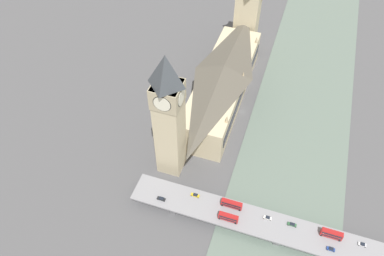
{
  "coord_description": "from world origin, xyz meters",
  "views": [
    {
      "loc": [
        -23.7,
        177.6,
        180.55
      ],
      "look_at": [
        21.99,
        41.65,
        20.36
      ],
      "focal_mm": 35.0,
      "sensor_mm": 36.0,
      "label": 1
    }
  ],
  "objects_px": {
    "double_decker_bus_lead": "(332,234)",
    "car_southbound_lead": "(161,199)",
    "car_northbound_lead": "(268,218)",
    "car_southbound_tail": "(362,244)",
    "double_decker_bus_mid": "(228,217)",
    "double_decker_bus_rear": "(232,204)",
    "road_bridge": "(279,229)",
    "parliament_hall": "(223,83)",
    "car_southbound_mid": "(195,195)",
    "car_northbound_tail": "(292,224)",
    "clock_tower": "(169,115)",
    "victoria_tower": "(247,15)",
    "car_northbound_mid": "(331,249)"
  },
  "relations": [
    {
      "from": "parliament_hall",
      "to": "car_southbound_tail",
      "type": "xyz_separation_m",
      "value": [
        -94.32,
        83.72,
        -8.25
      ]
    },
    {
      "from": "double_decker_bus_rear",
      "to": "car_southbound_mid",
      "type": "xyz_separation_m",
      "value": [
        20.13,
        -0.18,
        -1.93
      ]
    },
    {
      "from": "victoria_tower",
      "to": "double_decker_bus_lead",
      "type": "height_order",
      "value": "victoria_tower"
    },
    {
      "from": "double_decker_bus_lead",
      "to": "car_northbound_lead",
      "type": "relative_size",
      "value": 2.5
    },
    {
      "from": "car_northbound_lead",
      "to": "double_decker_bus_lead",
      "type": "bearing_deg",
      "value": -179.78
    },
    {
      "from": "car_northbound_mid",
      "to": "car_southbound_mid",
      "type": "height_order",
      "value": "car_northbound_mid"
    },
    {
      "from": "double_decker_bus_mid",
      "to": "car_northbound_lead",
      "type": "xyz_separation_m",
      "value": [
        -19.08,
        -7.22,
        -1.94
      ]
    },
    {
      "from": "road_bridge",
      "to": "car_northbound_lead",
      "type": "height_order",
      "value": "car_northbound_lead"
    },
    {
      "from": "victoria_tower",
      "to": "car_southbound_tail",
      "type": "height_order",
      "value": "victoria_tower"
    },
    {
      "from": "victoria_tower",
      "to": "double_decker_bus_lead",
      "type": "relative_size",
      "value": 5.53
    },
    {
      "from": "road_bridge",
      "to": "car_southbound_mid",
      "type": "xyz_separation_m",
      "value": [
        46.56,
        -4.17,
        1.71
      ]
    },
    {
      "from": "victoria_tower",
      "to": "parliament_hall",
      "type": "bearing_deg",
      "value": 90.05
    },
    {
      "from": "double_decker_bus_mid",
      "to": "double_decker_bus_rear",
      "type": "xyz_separation_m",
      "value": [
        0.33,
        -7.98,
        -0.02
      ]
    },
    {
      "from": "clock_tower",
      "to": "car_northbound_tail",
      "type": "xyz_separation_m",
      "value": [
        -72.75,
        19.6,
        -37.04
      ]
    },
    {
      "from": "car_southbound_tail",
      "to": "double_decker_bus_lead",
      "type": "bearing_deg",
      "value": 1.45
    },
    {
      "from": "road_bridge",
      "to": "double_decker_bus_rear",
      "type": "bearing_deg",
      "value": -8.59
    },
    {
      "from": "car_northbound_tail",
      "to": "car_northbound_lead",
      "type": "bearing_deg",
      "value": 1.35
    },
    {
      "from": "double_decker_bus_mid",
      "to": "car_southbound_mid",
      "type": "bearing_deg",
      "value": -21.74
    },
    {
      "from": "car_southbound_tail",
      "to": "double_decker_bus_mid",
      "type": "bearing_deg",
      "value": 6.69
    },
    {
      "from": "double_decker_bus_mid",
      "to": "car_southbound_tail",
      "type": "bearing_deg",
      "value": -173.31
    },
    {
      "from": "double_decker_bus_lead",
      "to": "double_decker_bus_mid",
      "type": "xyz_separation_m",
      "value": [
        50.72,
        7.34,
        -0.15
      ]
    },
    {
      "from": "car_southbound_mid",
      "to": "double_decker_bus_rear",
      "type": "bearing_deg",
      "value": 179.5
    },
    {
      "from": "parliament_hall",
      "to": "victoria_tower",
      "type": "height_order",
      "value": "victoria_tower"
    },
    {
      "from": "victoria_tower",
      "to": "road_bridge",
      "type": "distance_m",
      "value": 164.53
    },
    {
      "from": "double_decker_bus_lead",
      "to": "car_southbound_lead",
      "type": "distance_m",
      "value": 88.02
    },
    {
      "from": "clock_tower",
      "to": "double_decker_bus_lead",
      "type": "bearing_deg",
      "value": 167.85
    },
    {
      "from": "double_decker_bus_lead",
      "to": "car_northbound_lead",
      "type": "xyz_separation_m",
      "value": [
        31.64,
        0.12,
        -2.09
      ]
    },
    {
      "from": "parliament_hall",
      "to": "double_decker_bus_lead",
      "type": "relative_size",
      "value": 10.18
    },
    {
      "from": "victoria_tower",
      "to": "car_northbound_tail",
      "type": "relative_size",
      "value": 12.63
    },
    {
      "from": "clock_tower",
      "to": "car_southbound_lead",
      "type": "bearing_deg",
      "value": 98.81
    },
    {
      "from": "victoria_tower",
      "to": "double_decker_bus_mid",
      "type": "height_order",
      "value": "victoria_tower"
    },
    {
      "from": "car_southbound_mid",
      "to": "double_decker_bus_mid",
      "type": "bearing_deg",
      "value": 158.26
    },
    {
      "from": "clock_tower",
      "to": "double_decker_bus_lead",
      "type": "distance_m",
      "value": 100.24
    },
    {
      "from": "road_bridge",
      "to": "car_southbound_tail",
      "type": "height_order",
      "value": "car_southbound_tail"
    },
    {
      "from": "car_northbound_lead",
      "to": "road_bridge",
      "type": "bearing_deg",
      "value": 155.33
    },
    {
      "from": "victoria_tower",
      "to": "double_decker_bus_lead",
      "type": "distance_m",
      "value": 170.86
    },
    {
      "from": "parliament_hall",
      "to": "car_northbound_lead",
      "type": "xyz_separation_m",
      "value": [
        -47.58,
        84.22,
        -8.21
      ]
    },
    {
      "from": "car_northbound_tail",
      "to": "car_southbound_tail",
      "type": "xyz_separation_m",
      "value": [
        -34.22,
        -0.21,
        0.02
      ]
    },
    {
      "from": "double_decker_bus_rear",
      "to": "car_southbound_lead",
      "type": "bearing_deg",
      "value": 11.89
    },
    {
      "from": "clock_tower",
      "to": "car_northbound_mid",
      "type": "distance_m",
      "value": 103.19
    },
    {
      "from": "road_bridge",
      "to": "double_decker_bus_mid",
      "type": "distance_m",
      "value": 26.66
    },
    {
      "from": "clock_tower",
      "to": "victoria_tower",
      "type": "bearing_deg",
      "value": -95.52
    },
    {
      "from": "car_northbound_mid",
      "to": "car_northbound_tail",
      "type": "relative_size",
      "value": 0.86
    },
    {
      "from": "car_southbound_tail",
      "to": "car_northbound_mid",
      "type": "bearing_deg",
      "value": 26.86
    },
    {
      "from": "car_southbound_mid",
      "to": "double_decker_bus_lead",
      "type": "bearing_deg",
      "value": 179.34
    },
    {
      "from": "car_northbound_tail",
      "to": "car_southbound_mid",
      "type": "height_order",
      "value": "car_southbound_mid"
    },
    {
      "from": "clock_tower",
      "to": "car_northbound_lead",
      "type": "height_order",
      "value": "clock_tower"
    },
    {
      "from": "double_decker_bus_mid",
      "to": "car_northbound_lead",
      "type": "distance_m",
      "value": 20.49
    },
    {
      "from": "clock_tower",
      "to": "parliament_hall",
      "type": "bearing_deg",
      "value": -101.13
    },
    {
      "from": "parliament_hall",
      "to": "car_southbound_lead",
      "type": "relative_size",
      "value": 23.24
    }
  ]
}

